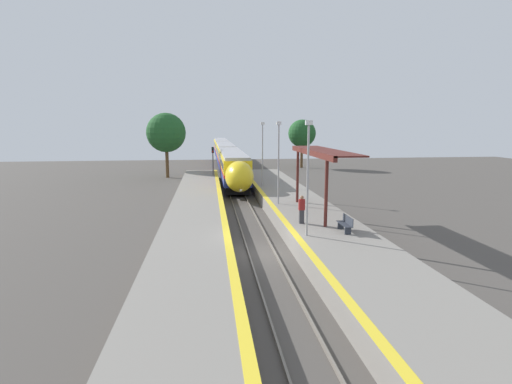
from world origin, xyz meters
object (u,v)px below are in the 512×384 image
(person_waiting, at_px, (302,209))
(railway_signal, at_px, (213,161))
(platform_bench, at_px, (346,223))
(lamppost_near, at_px, (308,172))
(lamppost_mid, at_px, (279,158))
(lamppost_far, at_px, (262,150))
(train, at_px, (226,154))

(person_waiting, height_order, railway_signal, railway_signal)
(platform_bench, bearing_deg, person_waiting, 133.53)
(lamppost_near, height_order, lamppost_mid, same)
(platform_bench, height_order, person_waiting, person_waiting)
(person_waiting, xyz_separation_m, lamppost_far, (-0.35, 15.09, 2.59))
(train, height_order, platform_bench, train)
(platform_bench, height_order, lamppost_mid, lamppost_mid)
(lamppost_far, bearing_deg, lamppost_mid, -90.00)
(railway_signal, xyz_separation_m, lamppost_near, (4.66, -27.02, 1.86))
(train, bearing_deg, lamppost_near, -86.84)
(train, relative_size, person_waiting, 35.11)
(train, height_order, lamppost_far, lamppost_far)
(person_waiting, distance_m, lamppost_mid, 6.74)
(person_waiting, bearing_deg, train, 93.86)
(railway_signal, relative_size, lamppost_mid, 0.71)
(lamppost_mid, height_order, lamppost_far, same)
(person_waiting, xyz_separation_m, lamppost_mid, (-0.35, 6.21, 2.59))
(train, distance_m, lamppost_near, 43.92)
(platform_bench, bearing_deg, train, 96.34)
(lamppost_mid, bearing_deg, lamppost_far, 90.00)
(person_waiting, bearing_deg, lamppost_mid, 93.24)
(lamppost_mid, distance_m, lamppost_far, 8.88)
(railway_signal, xyz_separation_m, lamppost_mid, (4.66, -18.14, 1.86))
(train, xyz_separation_m, platform_bench, (4.81, -43.26, -0.71))
(railway_signal, distance_m, lamppost_far, 10.53)
(train, distance_m, lamppost_mid, 35.07)
(person_waiting, height_order, lamppost_far, lamppost_far)
(train, bearing_deg, person_waiting, -86.14)
(train, xyz_separation_m, lamppost_near, (2.42, -43.79, 2.30))
(railway_signal, distance_m, lamppost_near, 27.48)
(train, height_order, person_waiting, train)
(platform_bench, distance_m, lamppost_far, 17.66)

